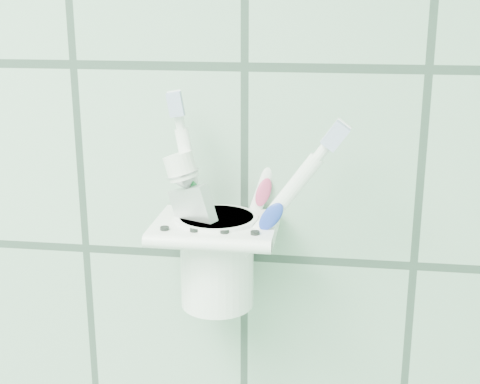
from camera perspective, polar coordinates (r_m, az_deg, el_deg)
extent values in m
cube|color=white|center=(0.65, -1.50, -2.80)|extent=(0.04, 0.02, 0.03)
cube|color=white|center=(0.62, -2.10, -3.05)|extent=(0.11, 0.08, 0.01)
cylinder|color=white|center=(0.58, -2.85, -4.44)|extent=(0.11, 0.01, 0.01)
cylinder|color=black|center=(0.59, -6.45, -3.14)|extent=(0.01, 0.01, 0.00)
cylinder|color=black|center=(0.59, -3.91, -3.27)|extent=(0.01, 0.01, 0.00)
cylinder|color=black|center=(0.58, -1.33, -3.41)|extent=(0.01, 0.01, 0.00)
cylinder|color=black|center=(0.58, 1.30, -3.54)|extent=(0.01, 0.01, 0.00)
cylinder|color=white|center=(0.63, -1.97, -5.89)|extent=(0.07, 0.07, 0.09)
cylinder|color=white|center=(0.62, -2.01, -2.35)|extent=(0.08, 0.08, 0.01)
cylinder|color=black|center=(0.62, -2.01, -2.26)|extent=(0.06, 0.06, 0.00)
cylinder|color=white|center=(0.62, -2.46, -1.73)|extent=(0.04, 0.01, 0.16)
cylinder|color=white|center=(0.60, -2.56, 6.46)|extent=(0.01, 0.01, 0.02)
cube|color=silver|center=(0.59, -2.69, 7.66)|extent=(0.02, 0.01, 0.02)
cube|color=white|center=(0.60, -2.56, 7.76)|extent=(0.02, 0.01, 0.03)
ellipsoid|color=green|center=(0.61, -2.57, -0.16)|extent=(0.02, 0.01, 0.03)
cylinder|color=white|center=(0.62, -1.12, -1.54)|extent=(0.06, 0.06, 0.15)
cylinder|color=white|center=(0.60, -1.17, 6.73)|extent=(0.02, 0.02, 0.02)
cube|color=silver|center=(0.59, -1.27, 7.95)|extent=(0.02, 0.02, 0.03)
cube|color=white|center=(0.60, -1.16, 8.04)|extent=(0.02, 0.02, 0.03)
ellipsoid|color=#D83F72|center=(0.61, -1.21, 0.04)|extent=(0.02, 0.02, 0.03)
cylinder|color=white|center=(0.60, -3.17, -1.68)|extent=(0.11, 0.02, 0.15)
cylinder|color=white|center=(0.58, -3.32, 7.50)|extent=(0.02, 0.01, 0.02)
cube|color=silver|center=(0.57, -3.47, 8.86)|extent=(0.02, 0.01, 0.03)
cube|color=white|center=(0.58, -3.32, 8.95)|extent=(0.03, 0.01, 0.03)
ellipsoid|color=#1E38A5|center=(0.59, -3.31, 0.07)|extent=(0.03, 0.01, 0.03)
cube|color=silver|center=(0.61, -1.62, -4.42)|extent=(0.07, 0.03, 0.12)
cube|color=silver|center=(0.63, -1.58, -8.93)|extent=(0.04, 0.02, 0.02)
cone|color=silver|center=(0.59, -1.66, 1.06)|extent=(0.04, 0.04, 0.03)
cylinder|color=white|center=(0.59, -1.67, 2.43)|extent=(0.04, 0.04, 0.03)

